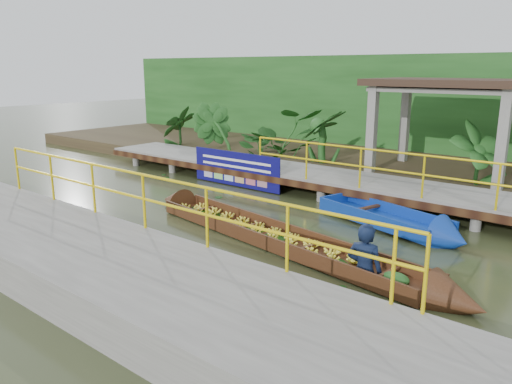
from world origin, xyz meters
The scene contains 10 objects.
ground centered at (0.00, 0.00, 0.00)m, with size 80.00×80.00×0.00m, color #2E351A.
land_strip centered at (0.00, 7.50, 0.23)m, with size 30.00×8.00×0.45m, color #302418.
far_dock centered at (0.02, 3.43, 0.48)m, with size 16.00×2.06×1.66m.
near_dock centered at (1.00, -4.20, 0.30)m, with size 18.00×2.40×1.73m.
pavilion centered at (3.00, 6.30, 2.82)m, with size 4.40×3.00×3.00m.
foliage_backdrop centered at (0.00, 10.00, 2.00)m, with size 30.00×0.80×4.00m, color #194315.
vendor_boat centered at (2.54, -0.85, 0.28)m, with size 8.58×2.12×2.13m.
moored_blue_boat centered at (4.09, 1.53, 0.16)m, with size 3.86×1.94×0.89m.
blue_banner centered at (-1.89, 2.48, 0.56)m, with size 3.32×0.04×1.04m.
tropical_plants centered at (-1.02, 5.30, 1.35)m, with size 14.43×1.43×1.79m.
Camera 1 is at (7.90, -8.51, 3.51)m, focal length 35.00 mm.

